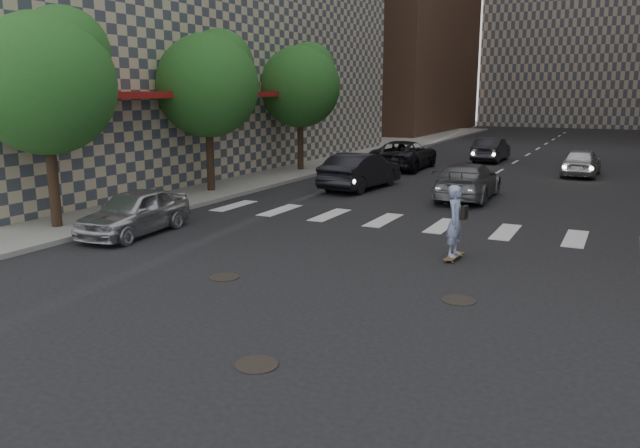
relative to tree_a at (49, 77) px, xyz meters
The scene contains 15 objects.
ground 10.99m from the tree_a, 18.35° to the right, with size 160.00×160.00×0.00m, color black.
sidewalk_left 18.19m from the tree_a, 106.66° to the left, with size 13.00×80.00×0.15m, color gray.
tree_a is the anchor object (origin of this frame).
tree_b 8.00m from the tree_a, 90.00° to the left, with size 4.20×4.20×6.60m.
tree_c 16.00m from the tree_a, 90.00° to the left, with size 4.20×4.20×6.60m.
manhole_a 12.91m from the tree_a, 27.88° to the right, with size 0.70×0.70×0.02m, color black.
manhole_b 8.99m from the tree_a, 14.56° to the right, with size 0.70×0.70×0.02m, color black.
manhole_c 13.62m from the tree_a, ahead, with size 0.70×0.70×0.02m, color black.
skateboarder 12.55m from the tree_a, ahead, with size 0.51×0.99×1.93m.
silver_sedan 4.69m from the tree_a, 13.40° to the left, with size 1.63×4.04×1.38m, color #ADAEB4.
traffic_car_a 13.47m from the tree_a, 66.71° to the left, with size 1.69×4.85×1.60m, color black.
traffic_car_b 15.58m from the tree_a, 48.69° to the left, with size 2.03×4.98×1.45m, color #5B5E63.
traffic_car_c 20.47m from the tree_a, 77.16° to the left, with size 2.59×5.61×1.56m, color black.
traffic_car_d 25.13m from the tree_a, 57.05° to the left, with size 1.68×4.18×1.42m, color #AFB1B6.
traffic_car_e 27.00m from the tree_a, 72.50° to the left, with size 1.53×4.38×1.44m, color black.
Camera 1 is at (6.18, -10.28, 4.26)m, focal length 35.00 mm.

